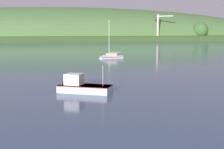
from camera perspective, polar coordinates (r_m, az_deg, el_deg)
The scene contains 4 objects.
far_shoreline_hill at distance 269.95m, azimuth -6.94°, elevation 6.06°, with size 490.27×154.13×51.63m.
dockside_crane at distance 240.39m, azimuth 8.02°, elevation 8.00°, with size 13.00×8.21×18.77m.
sailboat_midwater_white at distance 85.84m, azimuth -0.46°, elevation 2.95°, with size 6.93×3.80×10.86m.
fishing_boat_moored at distance 38.93m, azimuth -5.68°, elevation -2.40°, with size 7.06×4.98×4.17m.
Camera 1 is at (-10.81, -5.19, 7.21)m, focal length 52.68 mm.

